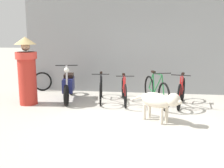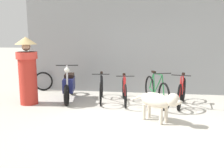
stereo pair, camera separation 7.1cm
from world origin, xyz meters
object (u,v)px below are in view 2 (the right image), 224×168
stray_dog (159,101)px  person_in_robes (27,69)px  bicycle_0 (101,89)px  motorcycle (69,85)px  bicycle_1 (124,91)px  spare_tire_left (43,81)px  bicycle_2 (156,91)px  bicycle_3 (182,92)px

stray_dog → person_in_robes: 3.54m
bicycle_0 → motorcycle: 0.94m
motorcycle → stray_dog: (2.45, -1.63, 0.05)m
bicycle_0 → stray_dog: size_ratio=1.52×
bicycle_1 → person_in_robes: bearing=-88.0°
person_in_robes → spare_tire_left: bearing=-36.4°
motorcycle → spare_tire_left: size_ratio=2.98×
bicycle_2 → bicycle_3: bearing=73.5°
bicycle_2 → motorcycle: bearing=-115.4°
bicycle_0 → bicycle_2: 1.51m
bicycle_0 → person_in_robes: person_in_robes is taller
motorcycle → person_in_robes: size_ratio=1.05×
bicycle_3 → motorcycle: 3.08m
bicycle_1 → bicycle_3: bicycle_3 is taller
motorcycle → stray_dog: 2.94m
stray_dog → bicycle_2: bearing=130.0°
bicycle_2 → bicycle_3: 0.65m
bicycle_0 → motorcycle: bearing=-100.6°
bicycle_2 → spare_tire_left: (-3.63, 1.28, -0.06)m
stray_dog → spare_tire_left: 4.52m
bicycle_0 → spare_tire_left: (-2.14, 1.07, -0.03)m
person_in_robes → bicycle_2: bearing=-130.1°
bicycle_1 → motorcycle: 1.59m
stray_dog → bicycle_0: bearing=172.6°
bicycle_2 → person_in_robes: person_in_robes is taller
motorcycle → bicycle_2: bearing=72.6°
bicycle_3 → stray_dog: bearing=-11.6°
bicycle_3 → bicycle_0: bearing=-82.4°
bicycle_2 → stray_dog: bearing=-18.7°
bicycle_3 → motorcycle: size_ratio=0.87×
motorcycle → spare_tire_left: bearing=-142.2°
bicycle_2 → bicycle_3: size_ratio=1.02×
bicycle_1 → bicycle_2: (0.84, -0.11, 0.04)m
bicycle_0 → motorcycle: size_ratio=0.86×
bicycle_1 → spare_tire_left: 3.02m
person_in_robes → spare_tire_left: (-0.29, 1.65, -0.62)m
person_in_robes → bicycle_3: bearing=-130.6°
motorcycle → bicycle_1: bearing=73.5°
stray_dog → bicycle_3: bearing=105.1°
person_in_robes → bicycle_1: bearing=-125.6°
stray_dog → person_in_robes: person_in_robes is taller
bicycle_3 → person_in_robes: bearing=-71.9°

